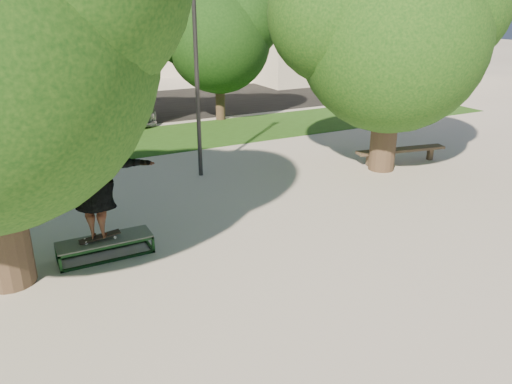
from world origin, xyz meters
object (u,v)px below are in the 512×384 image
car_dark (86,104)px  car_grey (49,103)px  lamppost (196,64)px  tree_right (390,26)px  bench (401,151)px  car_silver_b (114,102)px  grind_box (105,248)px

car_dark → car_grey: (-1.35, 0.93, 0.01)m
car_dark → lamppost: bearing=-86.0°
tree_right → bench: tree_right is taller
lamppost → car_dark: size_ratio=1.29×
lamppost → car_silver_b: 8.94m
bench → car_grey: (-8.98, 11.21, 0.41)m
tree_right → bench: 3.87m
car_grey → car_dark: bearing=-33.9°
lamppost → grind_box: size_ratio=3.39×
bench → car_silver_b: car_silver_b is taller
lamppost → car_grey: (-3.00, 9.45, -2.36)m
car_grey → bench: bearing=-50.6°
lamppost → car_grey: size_ratio=1.07×
car_dark → car_grey: size_ratio=0.84×
tree_right → car_grey: (-7.92, 11.36, -3.30)m
grind_box → car_silver_b: 12.75m
grind_box → car_dark: 12.45m
grind_box → car_grey: car_grey is taller
tree_right → lamppost: size_ratio=1.07×
car_silver_b → car_grey: bearing=155.3°
bench → car_grey: size_ratio=0.52×
tree_right → car_silver_b: bearing=117.3°
bench → car_grey: car_grey is taller
tree_right → car_grey: tree_right is taller
grind_box → car_silver_b: (3.00, 12.38, 0.56)m
lamppost → car_dark: (-1.65, 8.52, -2.37)m
lamppost → car_dark: 8.99m
lamppost → grind_box: 5.94m
grind_box → car_grey: (0.50, 13.23, 0.60)m
bench → tree_right: bearing=-160.9°
car_dark → car_silver_b: size_ratio=0.92×
car_dark → car_grey: bearing=138.4°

